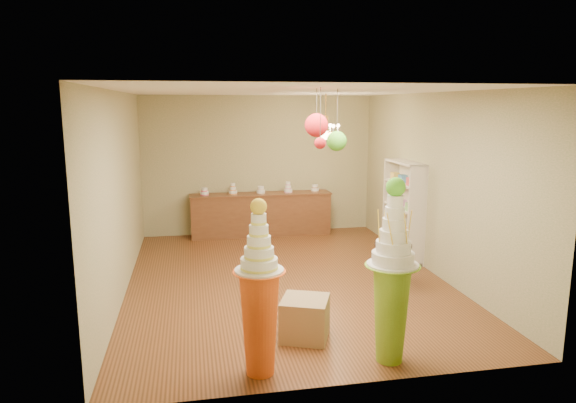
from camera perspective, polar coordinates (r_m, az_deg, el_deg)
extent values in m
plane|color=#5C3319|center=(8.45, -0.20, -8.66)|extent=(6.50, 6.50, 0.00)
plane|color=white|center=(7.97, -0.22, 12.14)|extent=(6.50, 6.50, 0.00)
cube|color=tan|center=(11.25, -3.27, 4.06)|extent=(5.00, 0.04, 3.00)
cube|color=tan|center=(4.98, 6.71, -4.50)|extent=(5.00, 0.04, 3.00)
cube|color=tan|center=(8.01, -18.09, 0.82)|extent=(0.04, 6.50, 3.00)
cube|color=tan|center=(8.87, 15.87, 1.87)|extent=(0.04, 6.50, 3.00)
cone|color=#7DB027|center=(5.86, 11.34, -12.14)|extent=(0.42, 0.42, 1.10)
cylinder|color=silver|center=(5.66, 11.55, -6.89)|extent=(0.56, 0.56, 0.03)
cylinder|color=silver|center=(5.64, 11.58, -6.14)|extent=(0.46, 0.46, 0.12)
cylinder|color=silver|center=(5.61, 11.63, -4.93)|extent=(0.38, 0.38, 0.12)
cylinder|color=silver|center=(5.58, 11.68, -3.71)|extent=(0.31, 0.31, 0.12)
cylinder|color=silver|center=(5.55, 11.72, -2.47)|extent=(0.25, 0.25, 0.12)
cylinder|color=silver|center=(5.52, 11.77, -1.22)|extent=(0.21, 0.21, 0.12)
cylinder|color=silver|center=(5.50, 11.82, 0.04)|extent=(0.17, 0.17, 0.12)
sphere|color=#4FB326|center=(5.47, 11.88, 1.58)|extent=(0.21, 0.21, 0.21)
cone|color=#EC5A1B|center=(5.50, -3.15, -13.35)|extent=(0.54, 0.54, 1.12)
cylinder|color=silver|center=(5.29, -3.22, -7.65)|extent=(0.65, 0.65, 0.03)
cylinder|color=silver|center=(5.27, -3.23, -6.90)|extent=(0.49, 0.49, 0.12)
cylinder|color=silver|center=(5.24, -3.24, -5.69)|extent=(0.39, 0.39, 0.12)
cylinder|color=silver|center=(5.20, -3.25, -4.47)|extent=(0.31, 0.31, 0.12)
cylinder|color=silver|center=(5.18, -3.27, -3.23)|extent=(0.25, 0.25, 0.12)
cylinder|color=silver|center=(5.15, -3.28, -1.98)|extent=(0.20, 0.20, 0.12)
sphere|color=gold|center=(5.12, -3.30, -0.57)|extent=(0.17, 0.17, 0.17)
cube|color=#92754F|center=(6.39, 1.89, -12.83)|extent=(0.71, 0.71, 0.50)
cube|color=brown|center=(11.15, -3.02, -1.47)|extent=(3.00, 0.50, 0.90)
cube|color=brown|center=(11.06, -3.04, 0.83)|extent=(3.04, 0.54, 0.03)
cylinder|color=silver|center=(10.95, -9.28, 1.11)|extent=(0.18, 0.18, 0.16)
cylinder|color=silver|center=(10.98, -6.15, 1.42)|extent=(0.18, 0.18, 0.24)
cylinder|color=silver|center=(11.05, -3.05, 1.31)|extent=(0.18, 0.18, 0.16)
cylinder|color=silver|center=(11.14, 0.01, 1.61)|extent=(0.18, 0.18, 0.24)
cylinder|color=silver|center=(11.27, 3.01, 1.50)|extent=(0.18, 0.18, 0.16)
cube|color=beige|center=(9.68, 13.48, -0.92)|extent=(0.04, 1.20, 1.80)
cube|color=beige|center=(9.70, 12.52, -3.27)|extent=(0.30, 1.14, 0.03)
cube|color=beige|center=(9.60, 12.62, -0.66)|extent=(0.30, 1.14, 0.03)
cube|color=beige|center=(9.53, 12.73, 1.99)|extent=(0.30, 1.14, 0.03)
cylinder|color=black|center=(8.17, 11.42, -9.41)|extent=(0.38, 0.38, 0.04)
cylinder|color=black|center=(8.07, 11.50, -7.17)|extent=(0.08, 0.08, 0.71)
cylinder|color=black|center=(7.97, 11.60, -4.76)|extent=(0.57, 0.57, 0.04)
imported|color=beige|center=(7.94, 11.63, -4.01)|extent=(0.18, 0.18, 0.18)
cylinder|color=#3A352A|center=(6.46, 3.20, 10.46)|extent=(0.01, 0.01, 0.45)
sphere|color=red|center=(6.47, 3.18, 8.46)|extent=(0.29, 0.29, 0.29)
cylinder|color=#3A352A|center=(6.72, 5.49, 9.53)|extent=(0.01, 0.01, 0.66)
sphere|color=#4FB326|center=(6.73, 5.44, 6.70)|extent=(0.26, 0.26, 0.26)
cylinder|color=#3A352A|center=(6.09, 3.62, 9.52)|extent=(0.01, 0.01, 0.65)
sphere|color=red|center=(6.11, 3.59, 6.49)|extent=(0.14, 0.14, 0.14)
cylinder|color=#EFB554|center=(9.58, 4.22, 10.38)|extent=(0.02, 0.02, 0.50)
cylinder|color=#EFB554|center=(9.59, 4.19, 8.59)|extent=(0.10, 0.10, 0.30)
sphere|color=#F9BB89|center=(9.60, 4.17, 7.39)|extent=(0.18, 0.18, 0.18)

